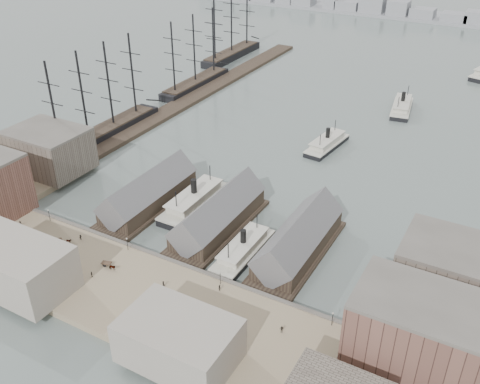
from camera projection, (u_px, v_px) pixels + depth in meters
The scene contains 37 objects.
ground at pixel (187, 258), 148.54m from camera, with size 900.00×900.00×0.00m, color #586562.
quay at pixel (142, 298), 132.96m from camera, with size 180.00×30.00×2.00m, color #8A795D.
seawall at pixel (176, 265), 144.04m from camera, with size 180.00×1.20×2.30m, color #59544C.
west_wharf at pixel (187, 101), 252.18m from camera, with size 10.00×220.00×1.60m, color #2D231C.
ferry_shed_west at pixel (149, 194), 169.89m from camera, with size 14.00×42.00×12.60m.
ferry_shed_center at pixel (218, 215), 158.91m from camera, with size 14.00×42.00×12.60m.
ferry_shed_east at pixel (299, 240), 147.94m from camera, with size 14.00×42.00×12.60m.
warehouse_west_back at pixel (49, 151), 187.11m from camera, with size 26.00×20.00×14.00m, color #60564C.
warehouse_east_front at pixel (427, 343), 105.84m from camera, with size 30.00×18.00×19.00m, color brown.
warehouse_east_back at pixel (459, 278), 126.35m from camera, with size 28.00×20.00×15.00m, color #60564C.
street_bldg_center at pixel (179, 341), 112.45m from camera, with size 24.00×16.00×10.00m, color gray.
street_bldg_west at pixel (14, 265), 133.05m from camera, with size 30.00×16.00×12.00m, color gray.
lamp_post_far_w at pixel (49, 213), 159.88m from camera, with size 0.44×0.44×3.92m.
lamp_post_near_w at pixel (127, 242), 147.22m from camera, with size 0.44×0.44×3.92m.
lamp_post_near_e at pixel (220, 276), 134.55m from camera, with size 0.44×0.44×3.92m.
lamp_post_far_e at pixel (333, 317), 121.89m from camera, with size 0.44×0.44×3.92m.
far_shore at pixel (436, 15), 399.22m from camera, with size 500.00×40.00×15.72m.
ferry_docked_west at pixel (195, 200), 170.44m from camera, with size 8.97×29.90×10.68m.
ferry_docked_east at pixel (243, 249), 148.47m from camera, with size 7.57×25.24×9.02m.
ferry_open_near at pixel (327, 143), 208.56m from camera, with size 10.15×25.64×8.92m.
ferry_open_mid at pixel (402, 106), 242.08m from camera, with size 12.18×27.65×9.54m.
sailing_ship_near at pixel (102, 132), 216.15m from camera, with size 9.17×63.14×37.68m.
sailing_ship_mid at pixel (196, 82), 270.11m from camera, with size 8.77×50.69×36.07m.
sailing_ship_far at pixel (232, 53), 315.26m from camera, with size 9.56×53.13×39.31m.
tram at pixel (351, 350), 114.46m from camera, with size 2.85×10.05×3.55m.
horse_cart_left at pixel (66, 241), 150.65m from camera, with size 4.67×3.56×1.58m.
horse_cart_center at pixel (111, 266), 140.71m from camera, with size 5.07×2.38×1.72m.
horse_cart_right at pixel (163, 307), 127.35m from camera, with size 4.73×2.11×1.58m.
pedestrian_0 at pixel (20, 223), 158.53m from camera, with size 0.61×0.45×1.68m, color black.
pedestrian_1 at pixel (30, 254), 145.39m from camera, with size 0.87×0.68×1.79m, color black.
pedestrian_2 at pixel (81, 237), 152.28m from camera, with size 1.04×0.60×1.61m, color black.
pedestrian_3 at pixel (92, 274), 138.04m from camera, with size 0.93×0.39×1.59m, color black.
pedestrian_4 at pixel (163, 284), 134.78m from camera, with size 0.77×0.50×1.58m, color black.
pedestrian_5 at pixel (180, 307), 127.38m from camera, with size 0.61×0.45×1.67m, color black.
pedestrian_6 at pixel (220, 288), 133.44m from camera, with size 0.80×0.63×1.66m, color black.
pedestrian_7 at pixel (239, 348), 116.18m from camera, with size 1.02×0.59×1.58m, color black.
pedestrian_8 at pixel (282, 329), 121.00m from camera, with size 1.05×0.44×1.78m, color black.
Camera 1 is at (70.96, -96.68, 90.74)m, focal length 40.00 mm.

